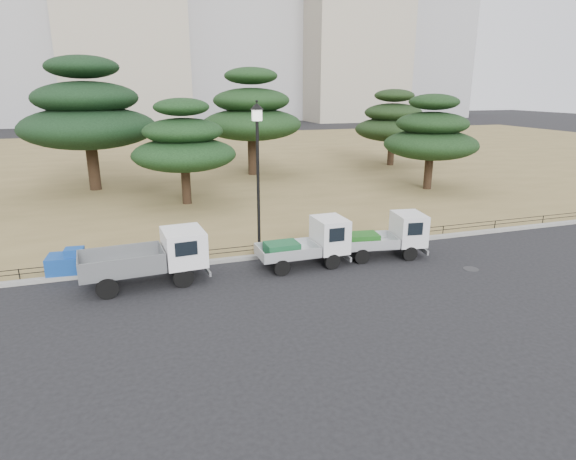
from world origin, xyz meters
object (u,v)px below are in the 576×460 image
object	(u,v)px
truck_kei_rear	(389,236)
street_lamp	(258,154)
truck_kei_front	(309,243)
tarp_pile	(69,262)
truck_large	(152,256)

from	to	relation	value
truck_kei_rear	street_lamp	bearing A→B (deg)	169.58
street_lamp	truck_kei_front	bearing A→B (deg)	-46.81
truck_kei_front	tarp_pile	bearing A→B (deg)	167.29
truck_large	truck_kei_rear	world-z (taller)	truck_large
street_lamp	tarp_pile	world-z (taller)	street_lamp
street_lamp	tarp_pile	size ratio (longest dim) A/B	4.07
truck_kei_rear	truck_kei_front	bearing A→B (deg)	-172.15
truck_kei_rear	tarp_pile	size ratio (longest dim) A/B	2.43
truck_large	truck_kei_rear	size ratio (longest dim) A/B	1.22
truck_kei_front	truck_kei_rear	world-z (taller)	truck_kei_front
street_lamp	truck_kei_rear	bearing A→B (deg)	-18.76
truck_kei_rear	tarp_pile	world-z (taller)	truck_kei_rear
truck_large	truck_kei_rear	xyz separation A→B (m)	(9.53, -0.07, -0.14)
truck_kei_front	street_lamp	bearing A→B (deg)	131.93
truck_large	tarp_pile	size ratio (longest dim) A/B	2.96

